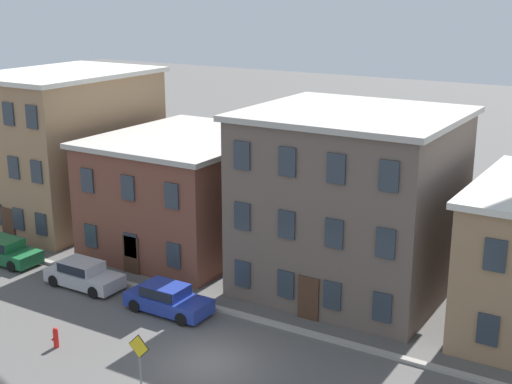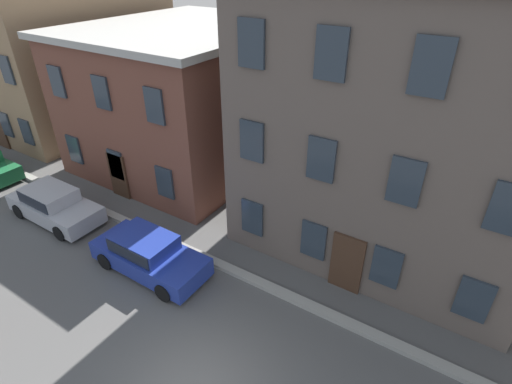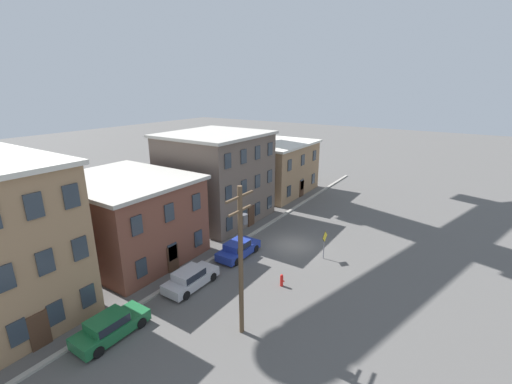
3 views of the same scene
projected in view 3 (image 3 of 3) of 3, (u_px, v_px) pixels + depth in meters
name	position (u px, v px, depth m)	size (l,w,h in m)	color
ground_plane	(293.00, 245.00, 32.15)	(200.00, 200.00, 0.00)	#565451
kerb_strip	(253.00, 233.00, 34.49)	(56.00, 0.36, 0.16)	#9E998E
apartment_midblock	(126.00, 217.00, 29.58)	(9.56, 11.38, 6.99)	brown
apartment_far	(216.00, 176.00, 37.69)	(10.54, 9.72, 9.57)	#66564C
apartment_annex	(271.00, 167.00, 47.90)	(11.57, 10.15, 6.99)	#9E7A56
car_green	(110.00, 326.00, 20.22)	(4.40, 1.92, 1.43)	#1E6638
car_silver	(190.00, 278.00, 25.29)	(4.40, 1.92, 1.43)	#B7B7BC
car_blue	(238.00, 248.00, 29.86)	(4.40, 1.92, 1.43)	#233899
caution_sign	(325.00, 240.00, 29.17)	(1.03, 0.08, 2.59)	slate
utility_pole	(241.00, 254.00, 19.33)	(2.40, 0.44, 9.25)	brown
fire_hydrant	(282.00, 280.00, 25.46)	(0.24, 0.34, 0.96)	red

